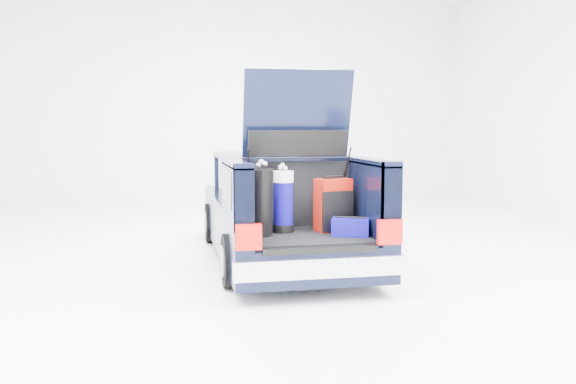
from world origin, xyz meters
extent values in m
plane|color=white|center=(0.00, 0.00, 0.00)|extent=(14.00, 14.00, 0.00)
cube|color=black|center=(0.00, 0.65, 0.50)|extent=(1.75, 3.00, 0.70)
cube|color=black|center=(0.00, 2.22, 0.40)|extent=(1.70, 0.30, 0.50)
cube|color=#B7B7BE|center=(0.00, 2.36, 0.33)|extent=(1.72, 0.10, 0.22)
cube|color=black|center=(0.00, 0.15, 1.12)|extent=(1.55, 1.95, 0.54)
cube|color=black|center=(0.00, 0.15, 1.41)|extent=(1.62, 2.05, 0.06)
cube|color=black|center=(0.00, -1.50, 0.35)|extent=(1.75, 1.30, 0.40)
cube|color=black|center=(0.00, -1.48, 0.57)|extent=(1.32, 1.18, 0.05)
cube|color=black|center=(-0.78, -1.50, 0.97)|extent=(0.20, 1.30, 0.85)
cube|color=black|center=(0.78, -1.50, 0.97)|extent=(0.20, 1.30, 0.85)
cube|color=black|center=(-0.78, -1.50, 1.41)|extent=(0.20, 1.30, 0.06)
cube|color=black|center=(0.78, -1.50, 1.41)|extent=(0.20, 1.30, 0.06)
cube|color=black|center=(0.00, -0.88, 0.97)|extent=(1.36, 0.08, 0.84)
cube|color=#B7B7BE|center=(0.00, -2.18, 0.38)|extent=(1.80, 0.12, 0.20)
cube|color=#A30D07|center=(-0.74, -2.15, 0.72)|extent=(0.26, 0.07, 0.26)
cube|color=#A30D07|center=(0.74, -2.15, 0.72)|extent=(0.26, 0.07, 0.26)
cube|color=black|center=(0.00, -2.15, 0.56)|extent=(1.20, 0.06, 0.06)
cube|color=black|center=(0.00, -1.05, 1.96)|extent=(1.28, 0.33, 1.03)
cube|color=black|center=(0.00, -1.01, 2.10)|extent=(0.95, 0.17, 0.54)
cylinder|color=black|center=(-0.82, 1.45, 0.31)|extent=(0.20, 0.62, 0.62)
cylinder|color=slate|center=(-0.82, 1.45, 0.31)|extent=(0.23, 0.36, 0.36)
cylinder|color=black|center=(0.82, 1.45, 0.31)|extent=(0.20, 0.62, 0.62)
cylinder|color=slate|center=(0.82, 1.45, 0.31)|extent=(0.23, 0.36, 0.36)
cylinder|color=black|center=(-0.82, -1.35, 0.31)|extent=(0.20, 0.62, 0.62)
cylinder|color=slate|center=(-0.82, -1.35, 0.31)|extent=(0.23, 0.36, 0.36)
cylinder|color=black|center=(0.82, -1.35, 0.31)|extent=(0.20, 0.62, 0.62)
cylinder|color=slate|center=(0.82, -1.35, 0.31)|extent=(0.23, 0.36, 0.36)
cube|color=#7B0C04|center=(0.37, -1.29, 0.91)|extent=(0.44, 0.33, 0.61)
cube|color=black|center=(0.37, -1.29, 1.23)|extent=(0.25, 0.11, 0.03)
cube|color=black|center=(0.37, -1.41, 0.84)|extent=(0.39, 0.12, 0.47)
cylinder|color=black|center=(-0.49, -1.47, 0.98)|extent=(0.30, 0.34, 0.77)
cube|color=white|center=(-0.49, -1.38, 1.00)|extent=(0.09, 0.04, 0.27)
sphere|color=#99999E|center=(-0.53, -1.46, 1.39)|extent=(0.06, 0.06, 0.06)
sphere|color=#99999E|center=(-0.46, -1.50, 1.40)|extent=(0.06, 0.06, 0.06)
cylinder|color=black|center=(-0.21, -1.26, 0.65)|extent=(0.28, 0.28, 0.09)
cylinder|color=#0B046C|center=(-0.21, -1.26, 0.94)|extent=(0.25, 0.25, 0.50)
cylinder|color=white|center=(-0.21, -1.26, 1.24)|extent=(0.28, 0.28, 0.13)
sphere|color=#99999E|center=(-0.18, -1.24, 1.33)|extent=(0.06, 0.06, 0.06)
sphere|color=#99999E|center=(-0.21, -1.22, 1.37)|extent=(0.06, 0.06, 0.06)
cube|color=#0B046C|center=(0.48, -1.63, 0.70)|extent=(0.48, 0.40, 0.20)
cylinder|color=black|center=(0.48, -1.63, 0.80)|extent=(0.34, 0.16, 0.02)
camera|label=1|loc=(-1.55, -8.05, 1.79)|focal=38.00mm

